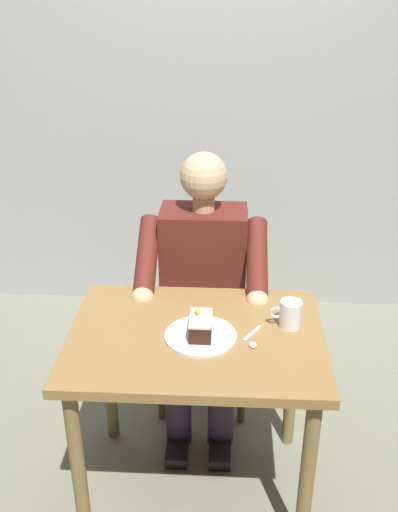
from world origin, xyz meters
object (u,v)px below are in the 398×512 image
at_px(seated_person, 202,291).
at_px(dessert_spoon, 253,340).
at_px(cake_slice, 201,326).
at_px(coffee_cup, 290,314).
at_px(dining_table, 196,359).
at_px(chair, 204,298).

relative_size(seated_person, dessert_spoon, 8.76).
bearing_deg(cake_slice, coffee_cup, -164.56).
relative_size(dining_table, dessert_spoon, 6.42).
height_order(cake_slice, coffee_cup, same).
bearing_deg(dessert_spoon, coffee_cup, -143.39).
relative_size(chair, dessert_spoon, 6.51).
xyz_separation_m(chair, seated_person, (-0.00, 0.17, 0.13)).
xyz_separation_m(dining_table, seated_person, (-0.00, -0.46, 0.01)).
distance_m(dining_table, cake_slice, 0.15).
xyz_separation_m(coffee_cup, dessert_spoon, (0.13, 0.10, -0.05)).
bearing_deg(coffee_cup, dessert_spoon, 36.61).
bearing_deg(dining_table, dessert_spoon, 171.08).
height_order(dining_table, seated_person, seated_person).
xyz_separation_m(chair, cake_slice, (-0.02, 0.66, 0.27)).
xyz_separation_m(dining_table, cake_slice, (-0.02, 0.02, 0.15)).
bearing_deg(chair, coffee_cup, 119.58).
bearing_deg(cake_slice, seated_person, -87.94).
relative_size(chair, coffee_cup, 8.03).
xyz_separation_m(dining_table, chair, (0.00, -0.64, -0.12)).
distance_m(dining_table, chair, 0.65).
height_order(cake_slice, dessert_spoon, cake_slice).
relative_size(chair, seated_person, 0.74).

